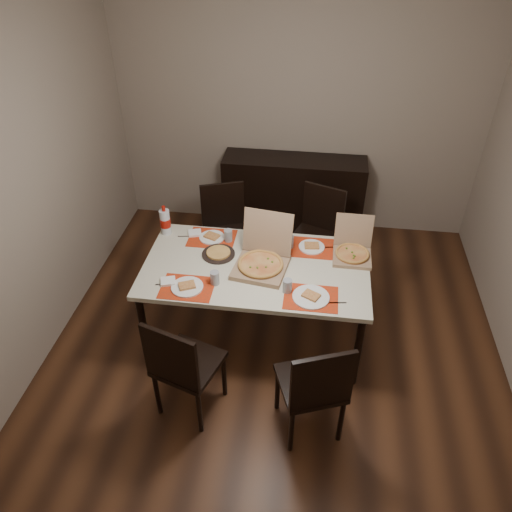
# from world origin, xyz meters

# --- Properties ---
(ground) EXTENTS (3.80, 4.00, 0.02)m
(ground) POSITION_xyz_m (0.00, 0.00, -0.01)
(ground) COLOR #482816
(ground) RESTS_ON ground
(room_walls) EXTENTS (3.84, 4.02, 2.62)m
(room_walls) POSITION_xyz_m (0.00, 0.43, 1.73)
(room_walls) COLOR gray
(room_walls) RESTS_ON ground
(sideboard) EXTENTS (1.50, 0.40, 0.90)m
(sideboard) POSITION_xyz_m (0.00, 1.78, 0.45)
(sideboard) COLOR black
(sideboard) RESTS_ON ground
(dining_table) EXTENTS (1.80, 1.00, 0.75)m
(dining_table) POSITION_xyz_m (-0.18, 0.14, 0.68)
(dining_table) COLOR beige
(dining_table) RESTS_ON ground
(chair_near_left) EXTENTS (0.53, 0.53, 0.93)m
(chair_near_left) POSITION_xyz_m (-0.58, -0.74, 0.51)
(chair_near_left) COLOR black
(chair_near_left) RESTS_ON ground
(chair_near_right) EXTENTS (0.54, 0.54, 0.93)m
(chair_near_right) POSITION_xyz_m (0.34, -0.80, 0.51)
(chair_near_right) COLOR black
(chair_near_right) RESTS_ON ground
(chair_far_left) EXTENTS (0.53, 0.53, 0.93)m
(chair_far_left) POSITION_xyz_m (-0.61, 1.00, 0.51)
(chair_far_left) COLOR black
(chair_far_left) RESTS_ON ground
(chair_far_right) EXTENTS (0.54, 0.54, 0.93)m
(chair_far_right) POSITION_xyz_m (0.29, 1.08, 0.51)
(chair_far_right) COLOR black
(chair_far_right) RESTS_ON ground
(setting_near_left) EXTENTS (0.49, 0.30, 0.11)m
(setting_near_left) POSITION_xyz_m (-0.63, -0.17, 0.77)
(setting_near_left) COLOR red
(setting_near_left) RESTS_ON dining_table
(setting_near_right) EXTENTS (0.48, 0.30, 0.11)m
(setting_near_right) POSITION_xyz_m (0.23, -0.17, 0.77)
(setting_near_right) COLOR red
(setting_near_right) RESTS_ON dining_table
(setting_far_left) EXTENTS (0.50, 0.30, 0.11)m
(setting_far_left) POSITION_xyz_m (-0.59, 0.47, 0.77)
(setting_far_left) COLOR red
(setting_far_left) RESTS_ON dining_table
(setting_far_right) EXTENTS (0.53, 0.30, 0.11)m
(setting_far_right) POSITION_xyz_m (0.19, 0.44, 0.77)
(setting_far_right) COLOR red
(setting_far_right) RESTS_ON dining_table
(napkin_loose) EXTENTS (0.14, 0.14, 0.02)m
(napkin_loose) POSITION_xyz_m (-0.16, 0.06, 0.76)
(napkin_loose) COLOR white
(napkin_loose) RESTS_ON dining_table
(pizza_box_center) EXTENTS (0.46, 0.50, 0.40)m
(pizza_box_center) POSITION_xyz_m (-0.14, 0.13, 0.81)
(pizza_box_center) COLOR #917053
(pizza_box_center) RESTS_ON dining_table
(pizza_box_right) EXTENTS (0.31, 0.34, 0.31)m
(pizza_box_right) POSITION_xyz_m (0.58, 0.38, 0.80)
(pizza_box_right) COLOR #917053
(pizza_box_right) RESTS_ON dining_table
(faina_plate) EXTENTS (0.27, 0.27, 0.03)m
(faina_plate) POSITION_xyz_m (-0.51, 0.25, 0.76)
(faina_plate) COLOR black
(faina_plate) RESTS_ON dining_table
(dip_bowl) EXTENTS (0.16, 0.16, 0.03)m
(dip_bowl) POSITION_xyz_m (-0.10, 0.29, 0.77)
(dip_bowl) COLOR white
(dip_bowl) RESTS_ON dining_table
(soda_bottle) EXTENTS (0.09, 0.09, 0.27)m
(soda_bottle) POSITION_xyz_m (-1.02, 0.50, 0.86)
(soda_bottle) COLOR silver
(soda_bottle) RESTS_ON dining_table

